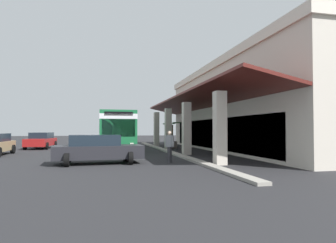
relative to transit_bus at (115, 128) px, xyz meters
The scene contains 8 objects.
ground 6.90m from the transit_bus, 86.36° to the left, with size 120.00×120.00×0.00m, color #262628.
curb_strip 5.34m from the transit_bus, 51.19° to the left, with size 28.53×0.50×0.12m, color #9E998E.
plaza_building 14.02m from the transit_bus, 76.90° to the left, with size 24.08×15.39×7.20m.
transit_bus is the anchor object (origin of this frame).
parked_sedan_red 7.30m from the transit_bus, 114.69° to the right, with size 4.52×2.24×1.47m.
parked_sedan_charcoal 10.39m from the transit_bus, ahead, with size 2.65×4.52×1.47m.
pedestrian 10.74m from the transit_bus, 13.52° to the left, with size 0.65×0.41×1.66m.
potted_palm 5.39m from the transit_bus, 96.52° to the left, with size 1.90×1.86×2.46m.
Camera 1 is at (25.08, 0.46, 1.74)m, focal length 31.04 mm.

